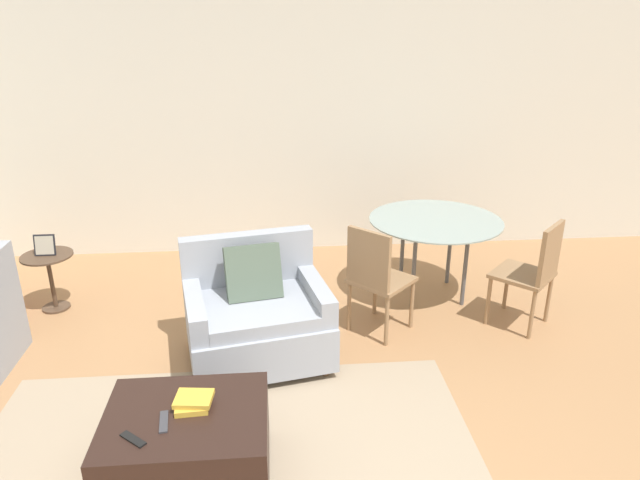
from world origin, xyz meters
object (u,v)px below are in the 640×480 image
Objects in this scene: side_table at (50,271)px; dining_table at (435,227)px; ottoman at (188,444)px; book_stack at (193,402)px; dining_chair_near_right at (534,268)px; dining_chair_near_left at (376,274)px; picture_frame at (45,245)px; armchair at (256,316)px; tv_remote_primary at (164,422)px; tv_remote_secondary at (133,439)px.

dining_table reaches higher than side_table.
ottoman is 0.24m from book_stack.
dining_chair_near_right is (0.63, -0.63, -0.13)m from dining_table.
side_table is 2.76m from dining_chair_near_left.
dining_chair_near_left is at bearing 180.00° from dining_chair_near_right.
dining_chair_near_left is 1.00× the size of dining_chair_near_right.
picture_frame reaches higher than book_stack.
side_table is at bearing 125.55° from book_stack.
ottoman is (-0.35, -1.19, -0.11)m from armchair.
tv_remote_primary is 0.19× the size of dining_chair_near_left.
picture_frame is (-1.19, 2.27, 0.15)m from tv_remote_secondary.
tv_remote_secondary reaches higher than ottoman.
book_stack is 1.18× the size of picture_frame.
dining_chair_near_right is (2.53, 1.45, 0.28)m from ottoman.
tv_remote_secondary is 3.20m from dining_chair_near_right.
side_table is at bearing 166.52° from dining_chair_near_left.
tv_remote_primary is at bearing -138.02° from book_stack.
side_table is 2.83× the size of picture_frame.
picture_frame is (-0.00, -0.00, 0.24)m from side_table.
dining_chair_near_left is at bearing 16.13° from armchair.
picture_frame is 3.31m from dining_table.
dining_chair_near_right reaches higher than armchair.
dining_table reaches higher than book_stack.
side_table is at bearing 90.00° from picture_frame.
dining_chair_near_left is at bearing -135.00° from dining_table.
armchair reaches higher than picture_frame.
dining_chair_near_right is at bearing 29.85° from ottoman.
tv_remote_primary is at bearing -150.11° from dining_chair_near_right.
armchair is 6.52× the size of tv_remote_primary.
dining_chair_near_left is at bearing 48.99° from ottoman.
dining_table is (3.31, -0.01, 0.06)m from picture_frame.
armchair is 2.21m from dining_chair_near_right.
tv_remote_primary is 0.17m from tv_remote_secondary.
dining_table is 0.91m from dining_chair_near_left.
side_table is at bearing 121.48° from tv_remote_primary.
tv_remote_primary reaches higher than ottoman.
dining_table is at bearing 45.00° from dining_chair_near_left.
tv_remote_secondary is at bearing -62.35° from side_table.
dining_chair_near_right is (2.63, 1.51, 0.08)m from tv_remote_primary.
dining_chair_near_left reaches higher than tv_remote_secondary.
ottoman is 0.35m from tv_remote_secondary.
armchair is 1.82m from dining_table.
picture_frame is (-1.76, 0.91, 0.25)m from armchair.
side_table is 0.56× the size of dining_chair_near_left.
book_stack is 0.36m from tv_remote_secondary.
ottoman is 2.55m from picture_frame.
dining_table reaches higher than ottoman.
armchair is at bearing 74.59° from book_stack.
dining_table is at bearing 47.08° from tv_remote_primary.
tv_remote_primary is (-0.13, -0.12, -0.02)m from book_stack.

